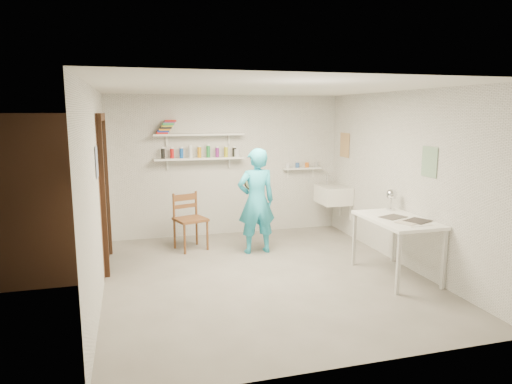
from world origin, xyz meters
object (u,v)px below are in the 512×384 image
object	(u,v)px
wall_clock	(253,182)
wooden_chair	(191,219)
belfast_sink	(333,195)
man	(256,201)
work_table	(396,247)
desk_lamp	(392,194)

from	to	relation	value
wall_clock	wooden_chair	world-z (taller)	wall_clock
belfast_sink	wooden_chair	distance (m)	2.53
belfast_sink	man	size ratio (longest dim) A/B	0.38
belfast_sink	work_table	xyz separation A→B (m)	(-0.11, -2.15, -0.31)
wall_clock	work_table	xyz separation A→B (m)	(1.45, -1.70, -0.67)
work_table	wall_clock	bearing A→B (deg)	130.41
man	desk_lamp	bearing A→B (deg)	146.09
wooden_chair	desk_lamp	xyz separation A→B (m)	(2.59, -1.44, 0.52)
man	wall_clock	distance (m)	0.34
belfast_sink	wooden_chair	bearing A→B (deg)	-174.43
wall_clock	work_table	bearing A→B (deg)	-51.86
work_table	desk_lamp	world-z (taller)	desk_lamp
belfast_sink	work_table	world-z (taller)	belfast_sink
man	wall_clock	size ratio (longest dim) A/B	5.56
wooden_chair	work_table	xyz separation A→B (m)	(2.40, -1.91, -0.09)
belfast_sink	wooden_chair	size ratio (longest dim) A/B	0.63
wall_clock	desk_lamp	size ratio (longest dim) A/B	1.96
wall_clock	wooden_chair	xyz separation A→B (m)	(-0.95, 0.20, -0.59)
work_table	desk_lamp	bearing A→B (deg)	67.58
man	wall_clock	xyz separation A→B (m)	(0.01, 0.22, 0.27)
wooden_chair	belfast_sink	bearing A→B (deg)	-13.09
belfast_sink	work_table	distance (m)	2.18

